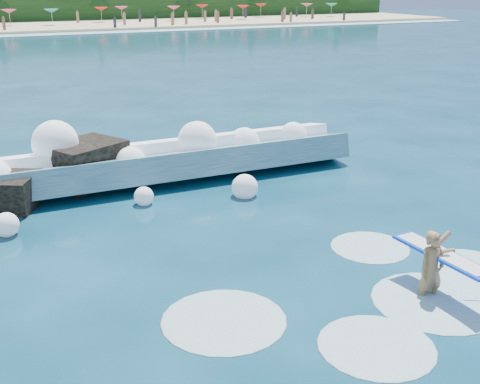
% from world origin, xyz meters
% --- Properties ---
extents(ground, '(200.00, 200.00, 0.00)m').
position_xyz_m(ground, '(0.00, 0.00, 0.00)').
color(ground, '#072F3E').
rests_on(ground, ground).
extents(breaking_wave, '(16.86, 2.68, 1.45)m').
position_xyz_m(breaking_wave, '(-0.74, 7.51, 0.51)').
color(breaking_wave, '#326B7E').
rests_on(breaking_wave, ground).
extents(surfer_with_board, '(0.94, 2.91, 1.74)m').
position_xyz_m(surfer_with_board, '(3.81, -2.46, 0.64)').
color(surfer_with_board, '#986E46').
rests_on(surfer_with_board, ground).
extents(wave_spray, '(14.97, 4.68, 2.22)m').
position_xyz_m(wave_spray, '(-0.98, 7.45, 1.00)').
color(wave_spray, white).
rests_on(wave_spray, ground).
extents(surf_foam, '(9.16, 5.58, 0.13)m').
position_xyz_m(surf_foam, '(2.90, -2.21, 0.00)').
color(surf_foam, silver).
rests_on(surf_foam, ground).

